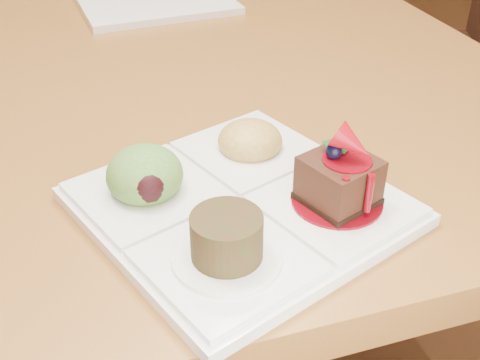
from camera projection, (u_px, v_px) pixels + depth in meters
name	position (u px, v px, depth m)	size (l,w,h in m)	color
ground	(142.00, 281.00, 1.55)	(6.00, 6.00, 0.00)	#503316
dining_table	(110.00, 23.00, 1.17)	(1.00, 1.80, 0.75)	brown
chair_right	(458.00, 31.00, 1.57)	(0.54, 0.54, 0.94)	black
sampler_plate	(236.00, 193.00, 0.54)	(0.32, 0.32, 0.10)	white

